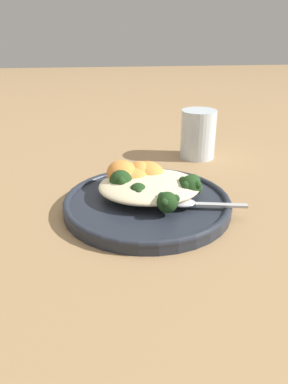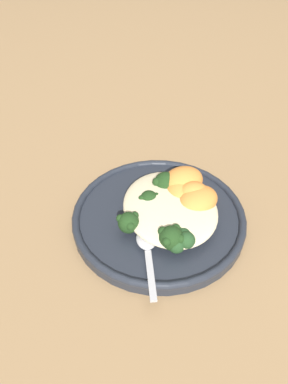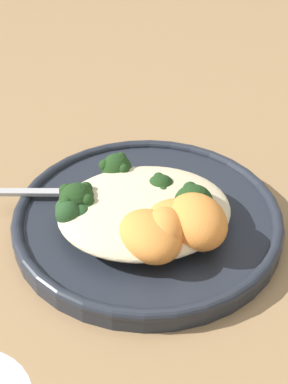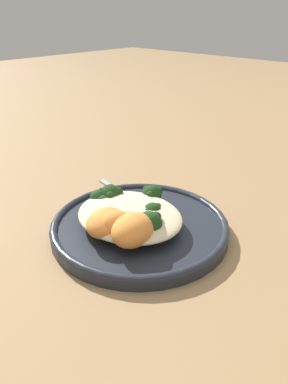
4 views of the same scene
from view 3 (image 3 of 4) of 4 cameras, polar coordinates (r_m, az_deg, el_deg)
name	(u,v)px [view 3 (image 3 of 4)]	position (r m, az deg, el deg)	size (l,w,h in m)	color
ground_plane	(150,236)	(0.53, 0.66, -4.73)	(4.00, 4.00, 0.00)	#9E7A51
plate	(150,217)	(0.53, 0.63, -2.71)	(0.27, 0.27, 0.02)	#232833
quinoa_mound	(144,208)	(0.51, -0.03, -1.69)	(0.17, 0.14, 0.03)	beige
broccoli_stalk_0	(187,206)	(0.51, 4.59, -1.55)	(0.09, 0.04, 0.04)	#8EB25B
broccoli_stalk_1	(153,198)	(0.52, 0.95, -0.66)	(0.07, 0.07, 0.03)	#8EB25B
broccoli_stalk_2	(120,180)	(0.55, -2.58, 1.32)	(0.03, 0.10, 0.03)	#8EB25B
broccoli_stalk_3	(89,205)	(0.51, -5.87, -1.39)	(0.09, 0.07, 0.03)	#8EB25B
sweet_potato_chunk_0	(176,219)	(0.49, 3.43, -2.92)	(0.06, 0.04, 0.03)	orange
sweet_potato_chunk_1	(197,221)	(0.48, 5.66, -3.13)	(0.07, 0.05, 0.04)	orange
sweet_potato_chunk_2	(150,236)	(0.47, 0.65, -4.71)	(0.07, 0.05, 0.04)	orange
sweet_potato_chunk_3	(165,231)	(0.47, 2.27, -4.15)	(0.05, 0.04, 0.04)	orange
kale_tuft	(77,210)	(0.51, -7.16, -1.95)	(0.04, 0.04, 0.03)	#234723
spoon	(82,191)	(0.55, -6.66, 0.11)	(0.12, 0.04, 0.01)	#B7B7BC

